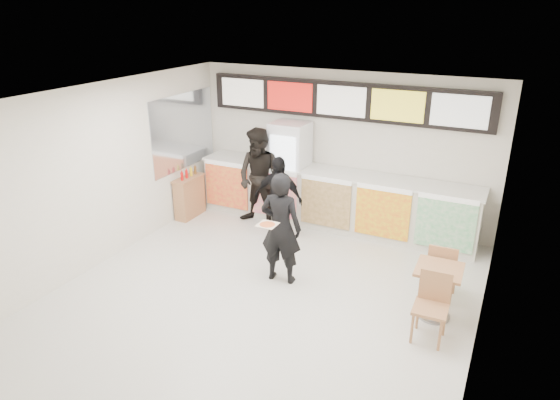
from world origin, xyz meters
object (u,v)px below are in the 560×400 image
Objects in this scene: customer_main at (281,228)px; customer_left at (260,178)px; condiment_ledge at (190,196)px; drinks_fridge at (290,172)px; service_counter at (332,199)px; cafe_table at (438,283)px; customer_mid at (278,199)px.

customer_left is at bearing -58.35° from customer_main.
customer_left is 1.63m from condiment_ledge.
drinks_fridge is at bearing 24.04° from condiment_ledge.
customer_main is 3.23m from condiment_ledge.
cafe_table is (2.41, -2.27, -0.03)m from service_counter.
drinks_fridge is 2.51m from customer_main.
cafe_table is at bearing -43.26° from service_counter.
cafe_table is 1.57× the size of condiment_ledge.
condiment_ledge is (-1.50, -0.28, -0.54)m from customer_left.
customer_mid reaches higher than cafe_table.
customer_main reaches higher than cafe_table.
customer_left reaches higher than service_counter.
customer_mid is 2.16m from condiment_ledge.
customer_mid is at bearing -125.57° from service_counter.
drinks_fridge reaches higher than service_counter.
condiment_ledge reaches higher than cafe_table.
condiment_ledge is (-2.82, -0.82, -0.14)m from service_counter.
service_counter is 3.31m from cafe_table.
customer_main is at bearing -63.76° from customer_mid.
customer_main is 1.14× the size of cafe_table.
service_counter is at bearing 29.47° from customer_left.
customer_main is at bearing 179.24° from cafe_table.
service_counter is 3.51× the size of cafe_table.
drinks_fridge is at bearing -73.12° from customer_main.
cafe_table is at bearing 175.75° from customer_main.
customer_mid is (0.23, -1.00, -0.19)m from drinks_fridge.
cafe_table is (3.11, -1.29, -0.27)m from customer_mid.
customer_left is 4.13m from cafe_table.
service_counter is 1.23m from customer_mid.
customer_left reaches higher than customer_mid.
customer_main is 1.79× the size of condiment_ledge.
drinks_fridge reaches higher than cafe_table.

